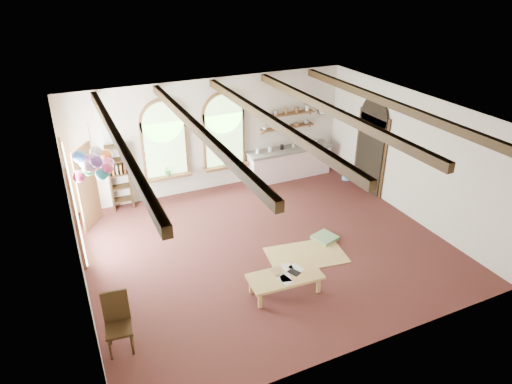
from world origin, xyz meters
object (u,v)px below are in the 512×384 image
coffee_table (285,278)px  balloon_cluster (95,164)px  kitchen_counter (289,162)px  side_chair (120,334)px

coffee_table → balloon_cluster: 4.43m
kitchen_counter → side_chair: 7.75m
coffee_table → kitchen_counter: bearing=60.8°
kitchen_counter → balloon_cluster: size_ratio=2.32×
side_chair → coffee_table: bearing=2.4°
side_chair → kitchen_counter: bearing=39.9°
kitchen_counter → coffee_table: kitchen_counter is taller
kitchen_counter → balloon_cluster: bearing=-158.6°
kitchen_counter → side_chair: bearing=-140.1°
kitchen_counter → coffee_table: size_ratio=1.77×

